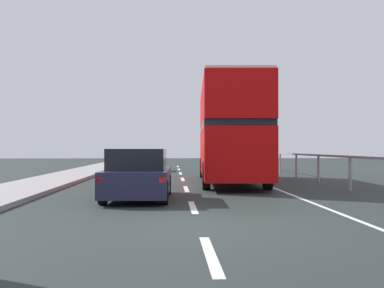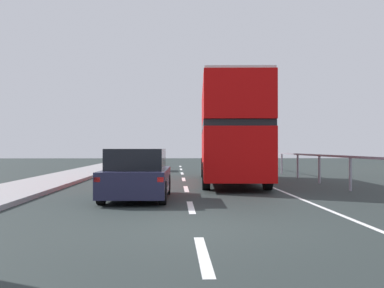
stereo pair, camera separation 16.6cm
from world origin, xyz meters
name	(u,v)px [view 1 (the left image)]	position (x,y,z in m)	size (l,w,h in m)	color
ground_plane	(200,230)	(0.00, 0.00, -0.05)	(73.85, 120.00, 0.10)	#252D2C
lane_paint_markings	(239,188)	(2.02, 8.70, 0.00)	(3.46, 46.00, 0.01)	silver
bridge_side_railing	(333,161)	(5.75, 9.00, 0.99)	(0.10, 42.00, 1.24)	#928C9B
double_decker_bus_red	(230,131)	(1.99, 11.22, 2.27)	(2.91, 10.19, 4.23)	#C60707
hatchback_car_near	(138,175)	(-1.52, 4.90, 0.71)	(1.92, 4.23, 1.48)	#1E1E38
sedan_car_ahead	(140,160)	(-2.61, 22.18, 0.69)	(1.90, 4.56, 1.43)	maroon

